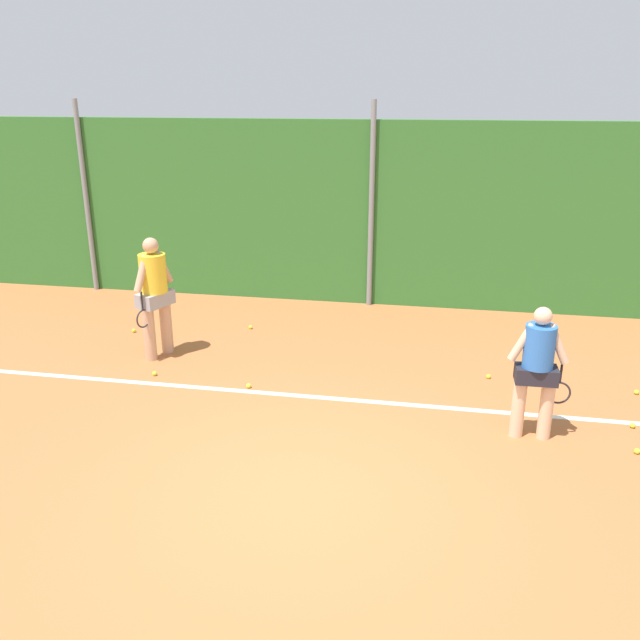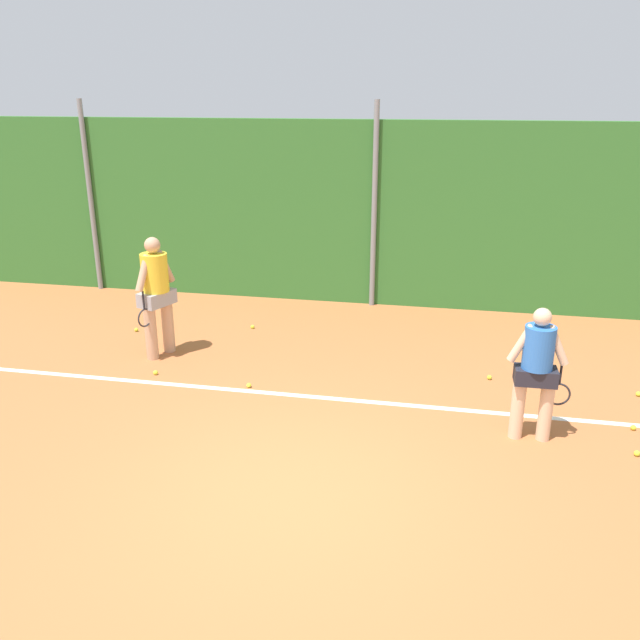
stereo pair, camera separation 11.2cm
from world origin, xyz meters
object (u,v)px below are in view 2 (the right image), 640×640
Objects in this scene: tennis_ball_7 at (249,385)px; tennis_ball_12 at (633,428)px; tennis_ball_8 at (489,377)px; tennis_ball_3 at (638,394)px; tennis_ball_11 at (167,325)px; tennis_ball_5 at (136,330)px; player_midcourt at (156,291)px; tennis_ball_4 at (637,453)px; tennis_ball_9 at (156,373)px; tennis_ball_6 at (253,327)px; player_foreground_near at (537,368)px.

tennis_ball_7 is 1.00× the size of tennis_ball_12.
tennis_ball_3 is at bearing -4.86° from tennis_ball_8.
tennis_ball_8 is at bearing -12.24° from tennis_ball_11.
tennis_ball_5 is at bearing 164.96° from tennis_ball_12.
player_midcourt is 6.84m from tennis_ball_4.
tennis_ball_7 and tennis_ball_9 have the same top height.
tennis_ball_6 is 2.39m from tennis_ball_7.
tennis_ball_8 is (-1.54, 1.81, 0.00)m from tennis_ball_4.
tennis_ball_9 is at bearing -55.93° from tennis_ball_5.
player_midcourt reaches higher than tennis_ball_7.
tennis_ball_3 is 6.73m from tennis_ball_9.
tennis_ball_4 is at bearing 95.42° from player_midcourt.
tennis_ball_5 is (-7.39, 2.65, 0.00)m from tennis_ball_4.
tennis_ball_5 is at bearing 157.67° from player_foreground_near.
tennis_ball_4 is 1.00× the size of tennis_ball_12.
tennis_ball_11 is (-7.38, 1.34, 0.00)m from tennis_ball_3.
player_midcourt is at bearing 162.90° from player_foreground_near.
tennis_ball_5 is 1.00× the size of tennis_ball_9.
tennis_ball_3 is 1.69m from tennis_ball_4.
tennis_ball_7 is at bearing -34.74° from tennis_ball_5.
tennis_ball_5 is (-7.80, 1.01, 0.00)m from tennis_ball_3.
player_foreground_near is 24.60× the size of tennis_ball_9.
player_foreground_near reaches higher than tennis_ball_12.
tennis_ball_5 and tennis_ball_9 have the same top height.
tennis_ball_11 is (-6.98, 2.99, 0.00)m from tennis_ball_4.
tennis_ball_9 is at bearing 170.72° from tennis_ball_4.
player_midcourt is at bearing 164.89° from tennis_ball_4.
player_midcourt is 28.24× the size of tennis_ball_11.
player_foreground_near is at bearing 170.68° from tennis_ball_4.
tennis_ball_11 is 1.00× the size of tennis_ball_12.
tennis_ball_3 is 1.00× the size of tennis_ball_7.
tennis_ball_3 is at bearing 73.60° from tennis_ball_12.
tennis_ball_11 is at bearing 169.68° from tennis_ball_3.
tennis_ball_4 and tennis_ball_6 have the same top height.
player_midcourt is 2.04m from tennis_ball_6.
tennis_ball_7 is 1.00× the size of tennis_ball_8.
tennis_ball_6 and tennis_ball_8 have the same top height.
player_midcourt is 28.24× the size of tennis_ball_4.
tennis_ball_4 is at bearing -49.56° from tennis_ball_8.
tennis_ball_5 and tennis_ball_12 have the same top height.
tennis_ball_4 is 1.00× the size of tennis_ball_9.
tennis_ball_6 is 1.00× the size of tennis_ball_8.
tennis_ball_3 and tennis_ball_6 have the same top height.
tennis_ball_11 is at bearing 109.20° from tennis_ball_9.
tennis_ball_7 is at bearing -74.37° from tennis_ball_6.
tennis_ball_5 is 1.98m from tennis_ball_6.
player_midcourt is 7.01m from tennis_ball_3.
tennis_ball_4 and tennis_ball_9 have the same top height.
player_foreground_near is at bearing -10.60° from tennis_ball_7.
tennis_ball_11 is (-2.14, 2.11, 0.00)m from tennis_ball_7.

